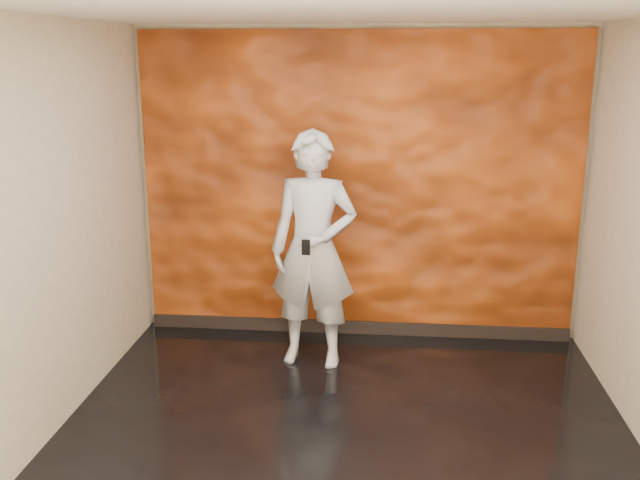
{
  "coord_description": "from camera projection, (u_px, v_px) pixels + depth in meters",
  "views": [
    {
      "loc": [
        0.27,
        -4.34,
        2.57
      ],
      "look_at": [
        -0.26,
        1.01,
        1.14
      ],
      "focal_mm": 40.0,
      "sensor_mm": 36.0,
      "label": 1
    }
  ],
  "objects": [
    {
      "name": "baseboard",
      "position": [
        356.0,
        327.0,
        6.69
      ],
      "size": [
        3.9,
        0.04,
        0.12
      ],
      "primitive_type": "cube",
      "color": "black",
      "rests_on": "ground"
    },
    {
      "name": "room",
      "position": [
        345.0,
        243.0,
        4.5
      ],
      "size": [
        4.02,
        4.02,
        2.81
      ],
      "color": "black",
      "rests_on": "ground"
    },
    {
      "name": "man",
      "position": [
        314.0,
        250.0,
        5.86
      ],
      "size": [
        0.77,
        0.56,
        1.97
      ],
      "primitive_type": "imported",
      "rotation": [
        0.0,
        0.0,
        -0.13
      ],
      "color": "#9C9FAC",
      "rests_on": "ground"
    },
    {
      "name": "phone",
      "position": [
        306.0,
        247.0,
        5.56
      ],
      "size": [
        0.07,
        0.02,
        0.12
      ],
      "primitive_type": "cube",
      "rotation": [
        0.0,
        0.0,
        -0.13
      ],
      "color": "black",
      "rests_on": "man"
    },
    {
      "name": "feature_wall",
      "position": [
        359.0,
        188.0,
        6.39
      ],
      "size": [
        3.9,
        0.06,
        2.75
      ],
      "primitive_type": "cube",
      "color": "#D25412",
      "rests_on": "ground"
    }
  ]
}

